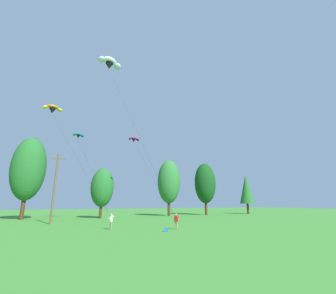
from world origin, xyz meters
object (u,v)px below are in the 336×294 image
parafoil_kite_high_teal (78,135)px  kite_flyer_near (111,220)px  parafoil_kite_low_white (110,63)px  parafoil_kite_mid_magenta (134,139)px  picnic_cooler (166,230)px  utility_pole (55,186)px  parafoil_kite_far_orange (53,109)px  kite_flyer_mid (176,220)px

parafoil_kite_high_teal → kite_flyer_near: bearing=-81.2°
parafoil_kite_high_teal → parafoil_kite_low_white: size_ratio=0.92×
parafoil_kite_high_teal → parafoil_kite_mid_magenta: size_ratio=1.43×
parafoil_kite_low_white → picnic_cooler: (5.29, -9.91, -23.94)m
parafoil_kite_low_white → utility_pole: bearing=144.1°
utility_pole → parafoil_kite_low_white: size_ratio=0.41×
kite_flyer_near → parafoil_kite_far_orange: bearing=116.0°
picnic_cooler → parafoil_kite_far_orange: bearing=58.7°
parafoil_kite_far_orange → parafoil_kite_low_white: bearing=-55.6°
utility_pole → kite_flyer_mid: 18.63m
parafoil_kite_far_orange → picnic_cooler: (13.10, -21.31, -19.31)m
picnic_cooler → parafoil_kite_mid_magenta: bearing=23.9°
parafoil_kite_far_orange → picnic_cooler: bearing=-58.4°
utility_pole → parafoil_kite_mid_magenta: (11.98, 2.18, 8.91)m
utility_pole → picnic_cooler: 18.59m
parafoil_kite_high_teal → parafoil_kite_far_orange: parafoil_kite_far_orange is taller
parafoil_kite_low_white → picnic_cooler: size_ratio=46.08×
parafoil_kite_far_orange → parafoil_kite_mid_magenta: bearing=-19.8°
utility_pole → parafoil_kite_mid_magenta: parafoil_kite_mid_magenta is taller
parafoil_kite_far_orange → utility_pole: bearing=-74.3°
utility_pole → parafoil_kite_low_white: (5.77, -4.17, 18.95)m
kite_flyer_near → parafoil_kite_high_teal: 26.59m
parafoil_kite_mid_magenta → parafoil_kite_low_white: size_ratio=0.65×
kite_flyer_near → kite_flyer_mid: bearing=-24.1°
utility_pole → parafoil_kite_mid_magenta: size_ratio=0.63×
parafoil_kite_mid_magenta → parafoil_kite_far_orange: 15.84m
parafoil_kite_high_teal → picnic_cooler: bearing=-72.5°
kite_flyer_near → utility_pole: bearing=122.5°
parafoil_kite_low_white → parafoil_kite_high_teal: bearing=100.1°
picnic_cooler → utility_pole: bearing=65.3°
utility_pole → parafoil_kite_low_white: 20.24m
parafoil_kite_mid_magenta → parafoil_kite_low_white: bearing=-134.3°
kite_flyer_mid → parafoil_kite_high_teal: bearing=112.1°
kite_flyer_mid → parafoil_kite_low_white: (-7.12, 8.61, 23.12)m
utility_pole → kite_flyer_near: (6.27, -9.83, -4.17)m
kite_flyer_near → picnic_cooler: size_ratio=3.25×
parafoil_kite_high_teal → parafoil_kite_low_white: 17.88m
utility_pole → parafoil_kite_far_orange: parafoil_kite_far_orange is taller
utility_pole → kite_flyer_mid: (12.89, -12.78, -4.18)m
parafoil_kite_high_teal → parafoil_kite_mid_magenta: 13.27m
kite_flyer_near → parafoil_kite_mid_magenta: 18.65m
parafoil_kite_mid_magenta → parafoil_kite_high_teal: bearing=133.6°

